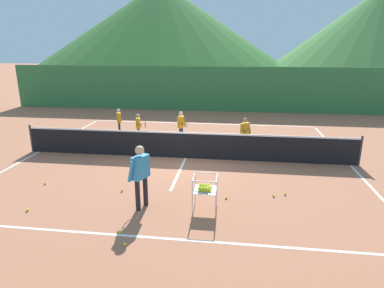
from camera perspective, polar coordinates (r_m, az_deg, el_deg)
name	(u,v)px	position (r m, az deg, el deg)	size (l,w,h in m)	color
ground_plane	(186,158)	(12.10, -1.11, -2.43)	(120.00, 120.00, 0.00)	#A86647
line_baseline_near	(149,237)	(7.43, -7.41, -15.62)	(11.45, 0.08, 0.01)	white
line_baseline_far	(201,124)	(17.44, 1.64, 3.54)	(11.45, 0.08, 0.01)	white
line_sideline_west	(39,152)	(14.11, -24.78, -1.20)	(0.08, 10.84, 0.01)	white
line_sideline_east	(350,165)	(12.62, 25.58, -3.29)	(0.08, 10.84, 0.01)	white
line_service_center	(186,158)	(12.10, -1.11, -2.42)	(0.08, 5.75, 0.01)	white
tennis_net	(186,145)	(11.95, -1.12, -0.16)	(12.04, 0.08, 1.05)	#333338
instructor	(140,171)	(8.26, -8.86, -4.64)	(0.48, 0.82, 1.64)	black
student_0	(119,119)	(15.45, -12.45, 4.18)	(0.30, 0.50, 1.21)	black
student_1	(139,125)	(14.15, -9.17, 3.23)	(0.51, 0.53, 1.20)	navy
student_2	(181,124)	(13.94, -1.87, 3.51)	(0.41, 0.67, 1.31)	navy
student_3	(245,131)	(12.99, 9.10, 2.26)	(0.45, 0.70, 1.28)	navy
ball_cart	(205,188)	(8.18, 2.20, -7.59)	(0.58, 0.58, 0.90)	#B7B7BC
tennis_ball_0	(122,190)	(9.60, -11.94, -7.83)	(0.07, 0.07, 0.07)	yellow
tennis_ball_1	(213,187)	(9.63, 3.67, -7.40)	(0.07, 0.07, 0.07)	yellow
tennis_ball_2	(285,194)	(9.54, 15.74, -8.27)	(0.07, 0.07, 0.07)	yellow
tennis_ball_3	(226,198)	(9.03, 5.90, -9.16)	(0.07, 0.07, 0.07)	yellow
tennis_ball_4	(125,244)	(7.23, -11.50, -16.54)	(0.07, 0.07, 0.07)	yellow
tennis_ball_5	(120,232)	(7.66, -12.25, -14.53)	(0.07, 0.07, 0.07)	yellow
tennis_ball_6	(28,210)	(9.31, -26.43, -10.13)	(0.07, 0.07, 0.07)	yellow
tennis_ball_7	(274,196)	(9.36, 13.85, -8.63)	(0.07, 0.07, 0.07)	yellow
tennis_ball_8	(45,183)	(10.77, -23.95, -6.20)	(0.07, 0.07, 0.07)	yellow
windscreen_fence	(208,89)	(20.68, 2.71, 9.43)	(25.19, 0.08, 2.73)	#33753D
hill_0	(162,25)	(70.79, -5.22, 19.78)	(49.10, 49.10, 15.82)	#2D6628
hill_1	(380,28)	(69.50, 29.57, 17.02)	(36.85, 36.85, 13.79)	#427A38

